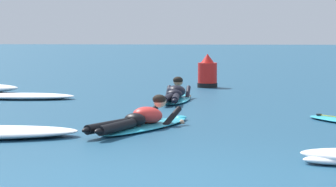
% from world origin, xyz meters
% --- Properties ---
extents(ground_plane, '(120.00, 120.00, 0.00)m').
position_xyz_m(ground_plane, '(0.00, 10.00, 0.00)').
color(ground_plane, navy).
extents(surfer_near, '(1.50, 2.63, 0.54)m').
position_xyz_m(surfer_near, '(-0.69, 3.83, 0.13)').
color(surfer_near, '#2DB2D1').
rests_on(surfer_near, ground).
extents(surfer_far, '(0.64, 2.61, 0.53)m').
position_xyz_m(surfer_far, '(-0.52, 8.12, 0.13)').
color(surfer_far, '#2DB2D1').
rests_on(surfer_far, ground).
extents(whitewater_front, '(2.26, 0.92, 0.13)m').
position_xyz_m(whitewater_front, '(-3.87, 8.22, 0.06)').
color(whitewater_front, white).
rests_on(whitewater_front, ground).
extents(channel_marker_buoy, '(0.54, 0.54, 0.90)m').
position_xyz_m(channel_marker_buoy, '(0.04, 11.76, 0.35)').
color(channel_marker_buoy, red).
rests_on(channel_marker_buoy, ground).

